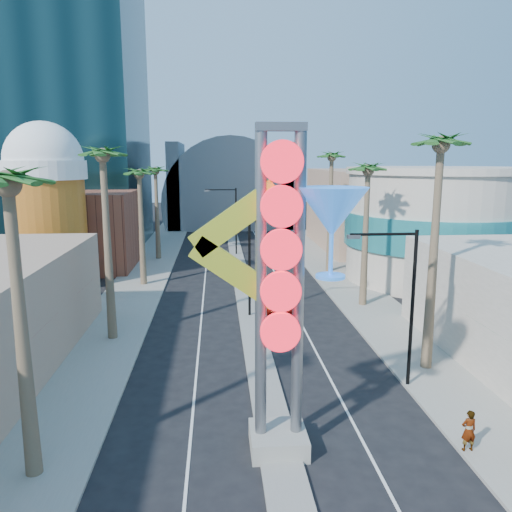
{
  "coord_description": "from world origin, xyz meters",
  "views": [
    {
      "loc": [
        -2.29,
        -14.79,
        11.27
      ],
      "look_at": [
        0.33,
        18.21,
        4.86
      ],
      "focal_mm": 35.0,
      "sensor_mm": 36.0,
      "label": 1
    }
  ],
  "objects": [
    {
      "name": "turquoise_building",
      "position": [
        18.0,
        30.0,
        5.25
      ],
      "size": [
        16.6,
        16.6,
        10.6
      ],
      "color": "#B1A796",
      "rests_on": "ground"
    },
    {
      "name": "palm_0",
      "position": [
        -9.0,
        2.0,
        9.93
      ],
      "size": [
        2.4,
        2.4,
        11.7
      ],
      "color": "brown",
      "rests_on": "ground"
    },
    {
      "name": "palm_3",
      "position": [
        -9.0,
        42.0,
        9.48
      ],
      "size": [
        2.4,
        2.4,
        11.2
      ],
      "color": "brown",
      "rests_on": "ground"
    },
    {
      "name": "pedestrian_a",
      "position": [
        7.3,
        2.12,
        0.99
      ],
      "size": [
        0.63,
        0.44,
        1.67
      ],
      "primitive_type": "imported",
      "rotation": [
        0.0,
        0.0,
        3.21
      ],
      "color": "gray",
      "rests_on": "sidewalk_east"
    },
    {
      "name": "ground",
      "position": [
        0.0,
        0.0,
        0.0
      ],
      "size": [
        240.0,
        240.0,
        0.0
      ],
      "primitive_type": "plane",
      "color": "black",
      "rests_on": "ground"
    },
    {
      "name": "palm_5",
      "position": [
        9.0,
        10.0,
        11.27
      ],
      "size": [
        2.4,
        2.4,
        13.2
      ],
      "color": "brown",
      "rests_on": "ground"
    },
    {
      "name": "canopy",
      "position": [
        0.0,
        72.0,
        4.31
      ],
      "size": [
        22.0,
        16.0,
        22.0
      ],
      "color": "slate",
      "rests_on": "ground"
    },
    {
      "name": "streetlight_1",
      "position": [
        -0.55,
        44.0,
        4.88
      ],
      "size": [
        3.79,
        0.25,
        8.0
      ],
      "color": "black",
      "rests_on": "ground"
    },
    {
      "name": "streetlight_0",
      "position": [
        0.55,
        20.0,
        4.88
      ],
      "size": [
        3.79,
        0.25,
        8.0
      ],
      "color": "black",
      "rests_on": "ground"
    },
    {
      "name": "palm_7",
      "position": [
        9.0,
        34.0,
        10.82
      ],
      "size": [
        2.4,
        2.4,
        12.7
      ],
      "color": "brown",
      "rests_on": "ground"
    },
    {
      "name": "palm_2",
      "position": [
        -9.0,
        30.0,
        9.48
      ],
      "size": [
        2.4,
        2.4,
        11.2
      ],
      "color": "brown",
      "rests_on": "ground"
    },
    {
      "name": "palm_1",
      "position": [
        -9.0,
        16.0,
        10.82
      ],
      "size": [
        2.4,
        2.4,
        12.7
      ],
      "color": "brown",
      "rests_on": "ground"
    },
    {
      "name": "brick_filler_west",
      "position": [
        -16.0,
        38.0,
        4.0
      ],
      "size": [
        10.0,
        10.0,
        8.0
      ],
      "primitive_type": "cube",
      "color": "brown",
      "rests_on": "ground"
    },
    {
      "name": "hotel_tower",
      "position": [
        -22.0,
        52.0,
        25.0
      ],
      "size": [
        20.0,
        20.0,
        50.0
      ],
      "primitive_type": "cube",
      "color": "black",
      "rests_on": "ground"
    },
    {
      "name": "median",
      "position": [
        0.0,
        38.0,
        0.07
      ],
      "size": [
        1.6,
        84.0,
        0.15
      ],
      "primitive_type": "cube",
      "color": "gray",
      "rests_on": "ground"
    },
    {
      "name": "beer_mug",
      "position": [
        -17.0,
        30.0,
        7.84
      ],
      "size": [
        7.0,
        7.0,
        14.5
      ],
      "color": "#AC4C16",
      "rests_on": "ground"
    },
    {
      "name": "filler_east",
      "position": [
        16.0,
        48.0,
        5.0
      ],
      "size": [
        10.0,
        20.0,
        10.0
      ],
      "primitive_type": "cube",
      "color": "tan",
      "rests_on": "ground"
    },
    {
      "name": "sidewalk_west",
      "position": [
        -9.5,
        35.0,
        0.07
      ],
      "size": [
        5.0,
        100.0,
        0.15
      ],
      "primitive_type": "cube",
      "color": "gray",
      "rests_on": "ground"
    },
    {
      "name": "palm_6",
      "position": [
        9.0,
        22.0,
        9.93
      ],
      "size": [
        2.4,
        2.4,
        11.7
      ],
      "color": "brown",
      "rests_on": "ground"
    },
    {
      "name": "neon_sign",
      "position": [
        0.82,
        2.96,
        7.31
      ],
      "size": [
        6.53,
        2.6,
        12.55
      ],
      "color": "gray",
      "rests_on": "ground"
    },
    {
      "name": "streetlight_2",
      "position": [
        6.72,
        8.0,
        4.83
      ],
      "size": [
        3.45,
        0.25,
        8.0
      ],
      "color": "black",
      "rests_on": "ground"
    },
    {
      "name": "sidewalk_east",
      "position": [
        9.5,
        35.0,
        0.07
      ],
      "size": [
        5.0,
        100.0,
        0.15
      ],
      "primitive_type": "cube",
      "color": "gray",
      "rests_on": "ground"
    },
    {
      "name": "red_pickup",
      "position": [
        2.37,
        21.7,
        0.68
      ],
      "size": [
        2.52,
        5.0,
        1.36
      ],
      "primitive_type": "imported",
      "rotation": [
        0.0,
        0.0,
        -0.05
      ],
      "color": "#9C140C",
      "rests_on": "ground"
    }
  ]
}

